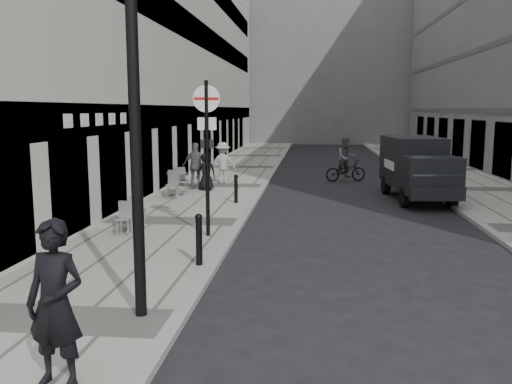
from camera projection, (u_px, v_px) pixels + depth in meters
The scene contains 17 objects.
sidewalk at pixel (218, 186), 23.59m from camera, with size 4.00×60.00×0.12m, color #9D978D.
far_sidewalk at pixel (479, 190), 22.46m from camera, with size 4.00×60.00×0.12m, color #9D978D.
building_left at pixel (163, 4), 29.04m from camera, with size 4.00×45.00×18.00m, color beige.
building_far at pixel (309, 39), 58.94m from camera, with size 24.00×16.00×22.00m, color slate.
walking_man at pixel (55, 304), 6.32m from camera, with size 0.74×0.48×2.02m, color black.
sign_post at pixel (207, 138), 13.77m from camera, with size 0.68×0.13×3.99m.
lamppost at pixel (133, 66), 8.10m from camera, with size 0.32×0.32×7.03m.
bollard_near at pixel (199, 241), 11.41m from camera, with size 0.14×0.14×1.03m, color black.
bollard_far at pixel (236, 190), 19.04m from camera, with size 0.13×0.13×0.94m, color black.
panel_van at pixel (416, 165), 20.32m from camera, with size 2.22×5.10×2.34m.
cyclist at pixel (346, 164), 25.62m from camera, with size 2.07×1.25×2.11m.
pedestrian_a at pixel (196, 166), 22.20m from camera, with size 1.12×0.47×1.92m, color #5E5E63.
pedestrian_b at pixel (223, 163), 23.99m from camera, with size 1.18×0.68×1.83m, color #AFA8A1.
pedestrian_c at pixel (206, 171), 22.00m from camera, with size 0.75×0.49×1.53m, color black.
cafe_table_near at pixel (131, 214), 14.74m from camera, with size 0.68×1.53×0.87m.
cafe_table_mid at pixel (132, 215), 14.78m from camera, with size 0.64×1.44×0.82m.
cafe_table_far at pixel (177, 182), 20.62m from camera, with size 0.80×1.81×1.03m.
Camera 1 is at (2.10, -5.06, 3.38)m, focal length 38.00 mm.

